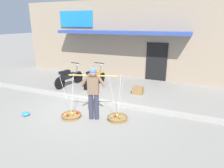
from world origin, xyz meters
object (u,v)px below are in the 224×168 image
fruit_vendor (93,90)px  fruit_basket_right_side (117,118)px  fruit_basket_left_side (71,115)px  motorcycle_second_in_row (94,77)px  wooden_crate (138,90)px  motorcycle_nearest_shop (69,77)px  plastic_litter_bag (26,114)px

fruit_vendor → fruit_basket_right_side: (0.73, 0.22, -0.90)m
fruit_basket_left_side → motorcycle_second_in_row: (-0.88, 3.27, 0.38)m
fruit_vendor → motorcycle_second_in_row: (-1.61, 3.05, -0.52)m
fruit_vendor → fruit_basket_right_side: bearing=16.7°
fruit_basket_left_side → wooden_crate: 3.35m
fruit_vendor → motorcycle_nearest_shop: 3.83m
motorcycle_nearest_shop → motorcycle_second_in_row: bearing=21.6°
fruit_vendor → motorcycle_second_in_row: bearing=117.8°
fruit_vendor → motorcycle_second_in_row: 3.49m
motorcycle_second_in_row → plastic_litter_bag: 3.84m
fruit_basket_left_side → motorcycle_second_in_row: 3.41m
fruit_vendor → plastic_litter_bag: fruit_vendor is taller
motorcycle_second_in_row → plastic_litter_bag: motorcycle_second_in_row is taller
fruit_basket_right_side → plastic_litter_bag: (-2.94, -0.94, -0.01)m
plastic_litter_bag → wooden_crate: wooden_crate is taller
fruit_basket_left_side → motorcycle_nearest_shop: 3.50m
plastic_litter_bag → motorcycle_second_in_row: bearing=80.9°
fruit_basket_left_side → motorcycle_second_in_row: bearing=105.1°
motorcycle_nearest_shop → wooden_crate: motorcycle_nearest_shop is taller
motorcycle_nearest_shop → fruit_basket_left_side: bearing=-54.0°
fruit_vendor → fruit_basket_left_side: bearing=-163.2°
plastic_litter_bag → fruit_basket_right_side: bearing=17.7°
fruit_vendor → fruit_basket_right_side: size_ratio=1.17×
fruit_vendor → plastic_litter_bag: (-2.22, -0.72, -0.91)m
fruit_basket_left_side → wooden_crate: bearing=65.4°
fruit_vendor → fruit_basket_right_side: fruit_vendor is taller
motorcycle_nearest_shop → plastic_litter_bag: motorcycle_nearest_shop is taller
fruit_basket_left_side → motorcycle_nearest_shop: (-2.05, 2.81, 0.38)m
fruit_basket_right_side → motorcycle_nearest_shop: size_ratio=0.81×
fruit_basket_right_side → plastic_litter_bag: 3.09m
fruit_basket_right_side → fruit_vendor: bearing=-163.3°
fruit_basket_left_side → plastic_litter_bag: fruit_basket_left_side is taller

